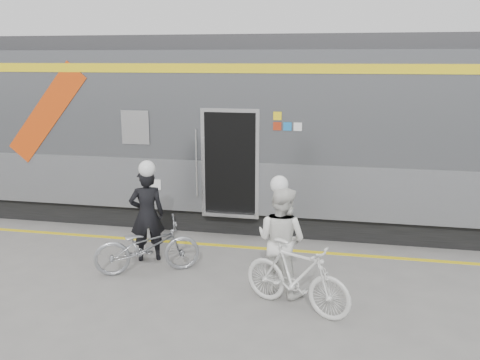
% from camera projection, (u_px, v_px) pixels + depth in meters
% --- Properties ---
extents(ground, '(90.00, 90.00, 0.00)m').
position_uv_depth(ground, '(172.00, 291.00, 8.14)').
color(ground, slate).
rests_on(ground, ground).
extents(train, '(24.00, 3.17, 4.10)m').
position_uv_depth(train, '(153.00, 127.00, 12.00)').
color(train, black).
rests_on(train, ground).
extents(safety_strip, '(24.00, 0.12, 0.01)m').
position_uv_depth(safety_strip, '(207.00, 244.00, 10.18)').
color(safety_strip, yellow).
rests_on(safety_strip, ground).
extents(man, '(0.74, 0.64, 1.73)m').
position_uv_depth(man, '(147.00, 215.00, 9.24)').
color(man, black).
rests_on(man, ground).
extents(bicycle_left, '(1.91, 1.33, 0.95)m').
position_uv_depth(bicycle_left, '(147.00, 246.00, 8.77)').
color(bicycle_left, '#93969A').
rests_on(bicycle_left, ground).
extents(woman, '(1.05, 0.96, 1.74)m').
position_uv_depth(woman, '(281.00, 240.00, 7.93)').
color(woman, white).
rests_on(woman, ground).
extents(bicycle_right, '(1.80, 1.19, 1.06)m').
position_uv_depth(bicycle_right, '(297.00, 276.00, 7.43)').
color(bicycle_right, silver).
rests_on(bicycle_right, ground).
extents(helmet_man, '(0.30, 0.30, 0.30)m').
position_uv_depth(helmet_man, '(145.00, 160.00, 9.00)').
color(helmet_man, white).
rests_on(helmet_man, man).
extents(helmet_woman, '(0.28, 0.28, 0.28)m').
position_uv_depth(helmet_woman, '(282.00, 177.00, 7.70)').
color(helmet_woman, white).
rests_on(helmet_woman, woman).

